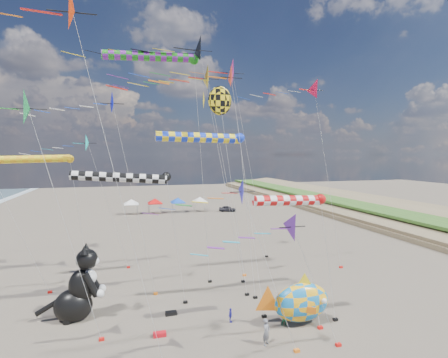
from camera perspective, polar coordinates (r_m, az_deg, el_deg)
name	(u,v)px	position (r m, az deg, el deg)	size (l,w,h in m)	color
delta_kite_0	(79,145)	(40.44, -22.62, 5.09)	(10.25, 1.98, 15.11)	#15E3DD
delta_kite_1	(61,18)	(21.04, -25.01, 22.76)	(14.67, 2.61, 21.29)	red
delta_kite_2	(192,49)	(34.36, -5.31, 20.31)	(15.41, 2.70, 24.10)	black
delta_kite_3	(17,109)	(25.61, -30.68, 9.75)	(12.33, 2.54, 17.15)	green
delta_kite_4	(198,81)	(35.58, -4.25, 15.73)	(12.71, 2.65, 21.62)	yellow
delta_kite_5	(252,197)	(21.18, 4.65, -3.03)	(8.10, 1.85, 11.49)	#1813CC
delta_kite_7	(282,228)	(22.12, 9.43, -7.90)	(9.29, 1.89, 9.54)	#581F8F
delta_kite_8	(208,76)	(26.05, -2.63, 16.42)	(11.59, 1.96, 19.79)	#FF3B1A
delta_kite_9	(318,92)	(39.63, 15.10, 13.50)	(10.56, 2.32, 20.90)	red
delta_kite_10	(227,73)	(42.53, 0.52, 16.95)	(17.85, 3.29, 24.21)	#E22385
delta_kite_11	(98,105)	(32.00, -19.93, 11.24)	(10.63, 2.18, 18.36)	#050CB8
windsock_0	(293,201)	(25.77, 11.18, -3.54)	(7.00, 0.78, 9.91)	red
windsock_1	(125,178)	(29.14, -15.86, 0.17)	(9.12, 0.78, 11.38)	black
windsock_2	(154,58)	(34.59, -11.29, 18.85)	(10.00, 0.90, 22.25)	#1A8618
windsock_3	(34,160)	(38.34, -28.62, 2.78)	(8.92, 0.78, 12.77)	yellow
windsock_4	(204,138)	(29.10, -3.26, 6.65)	(8.77, 0.85, 14.64)	#1536D9
angelfish_kite	(218,102)	(32.62, -1.01, 12.43)	(3.74, 3.02, 19.06)	yellow
cat_inflatable	(77,282)	(30.48, -22.85, -15.21)	(4.36, 2.18, 5.88)	black
fish_inflatable	(301,302)	(28.42, 12.46, -19.04)	(5.98, 2.91, 3.99)	#1376C0
person_adult	(266,332)	(25.82, 6.94, -23.53)	(0.65, 0.43, 1.78)	slate
child_green	(285,318)	(28.53, 9.96, -21.44)	(0.57, 0.44, 1.17)	#21914F
child_blue	(230,315)	(28.62, 1.06, -21.36)	(0.65, 0.27, 1.11)	#2B29B2
kite_bag_1	(171,313)	(30.19, -8.65, -20.84)	(0.90, 0.44, 0.30)	black
kite_bag_2	(160,334)	(27.33, -10.47, -23.67)	(0.90, 0.44, 0.30)	red
tent_row	(166,199)	(77.74, -9.37, -3.19)	(19.20, 4.20, 3.80)	white
parked_car	(228,209)	(78.82, 0.58, -4.88)	(1.53, 3.80, 1.29)	#26262D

